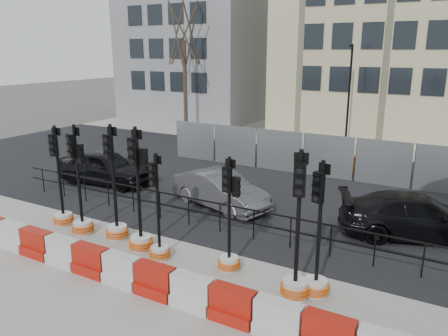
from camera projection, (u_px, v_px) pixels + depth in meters
The scene contains 21 objects.
ground at pixel (200, 246), 13.11m from camera, with size 120.00×120.00×0.00m, color #51514C.
sidewalk_near at pixel (134, 293), 10.58m from camera, with size 40.00×6.00×0.02m, color gray.
road at pixel (286, 185), 18.99m from camera, with size 40.00×14.00×0.03m, color black.
sidewalk_far at pixel (341, 146), 26.56m from camera, with size 40.00×4.00×0.02m, color gray.
building_grey at pixel (198, 33), 36.37m from camera, with size 11.00×9.06×14.00m.
kerb_railing at pixel (220, 212), 13.94m from camera, with size 18.00×0.04×1.00m.
heras_fencing at pixel (298, 155), 21.32m from camera, with size 14.33×1.72×2.00m.
lamp_post_far at pixel (349, 95), 24.62m from camera, with size 0.12×0.56×6.00m.
tree_bare_far at pixel (184, 35), 29.59m from camera, with size 2.00×2.00×9.00m.
barrier_row at pixel (139, 276), 10.66m from camera, with size 12.55×0.50×0.80m.
traffic_signal_a at pixel (62, 205), 14.51m from camera, with size 0.67×0.67×3.40m.
traffic_signal_b at pixel (81, 209), 13.78m from camera, with size 0.70×0.70×3.55m.
traffic_signal_c at pixel (116, 216), 13.43m from camera, with size 0.71×0.71×3.62m.
traffic_signal_d at pixel (140, 223), 12.63m from camera, with size 0.73×0.73×3.69m.
traffic_signal_e at pixel (159, 238), 12.17m from camera, with size 0.61×0.61×3.07m.
traffic_signal_f at pixel (229, 245), 11.51m from camera, with size 0.62×0.62×3.13m.
traffic_signal_g at pixel (296, 269), 10.23m from camera, with size 0.71×0.71×3.63m.
traffic_signal_h at pixel (316, 269), 10.34m from camera, with size 0.66×0.66×3.35m.
car_a at pixel (105, 167), 19.05m from camera, with size 4.51×2.15×1.49m, color black.
car_b at pixel (220, 190), 16.24m from camera, with size 4.30×2.54×1.34m, color #4C4C51.
car_c at pixel (418, 216), 13.61m from camera, with size 5.15×3.52×1.39m, color black.
Camera 1 is at (6.52, -10.13, 5.73)m, focal length 35.00 mm.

